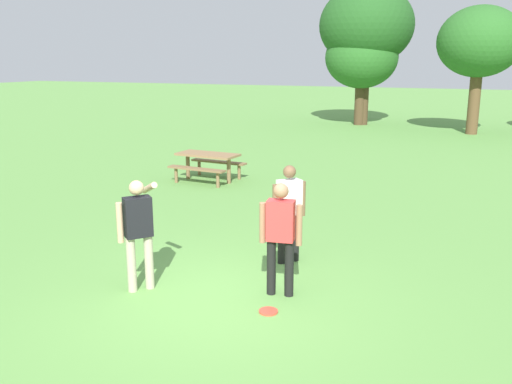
{
  "coord_description": "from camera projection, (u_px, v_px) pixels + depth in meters",
  "views": [
    {
      "loc": [
        3.23,
        -6.37,
        3.3
      ],
      "look_at": [
        -0.38,
        2.38,
        1.0
      ],
      "focal_mm": 38.56,
      "sensor_mm": 36.0,
      "label": 1
    }
  ],
  "objects": [
    {
      "name": "ground_plane",
      "position": [
        217.0,
        301.0,
        7.7
      ],
      "size": [
        120.0,
        120.0,
        0.0
      ],
      "primitive_type": "plane",
      "color": "#609947"
    },
    {
      "name": "person_thrower",
      "position": [
        138.0,
        227.0,
        7.86
      ],
      "size": [
        0.5,
        0.84,
        1.64
      ],
      "color": "#B7AD93",
      "rests_on": "ground"
    },
    {
      "name": "person_catcher",
      "position": [
        289.0,
        207.0,
        8.96
      ],
      "size": [
        0.43,
        0.49,
        1.64
      ],
      "color": "black",
      "rests_on": "ground"
    },
    {
      "name": "person_bystander",
      "position": [
        281.0,
        232.0,
        7.68
      ],
      "size": [
        0.6,
        0.27,
        1.64
      ],
      "color": "black",
      "rests_on": "ground"
    },
    {
      "name": "frisbee",
      "position": [
        268.0,
        311.0,
        7.35
      ],
      "size": [
        0.26,
        0.26,
        0.03
      ],
      "primitive_type": "cylinder",
      "color": "#E04733",
      "rests_on": "ground"
    },
    {
      "name": "picnic_table_near",
      "position": [
        208.0,
        161.0,
        15.11
      ],
      "size": [
        1.81,
        1.55,
        0.77
      ],
      "color": "olive",
      "rests_on": "ground"
    },
    {
      "name": "tree_tall_left",
      "position": [
        362.0,
        58.0,
        27.4
      ],
      "size": [
        3.61,
        3.61,
        4.9
      ],
      "color": "#4C3823",
      "rests_on": "ground"
    },
    {
      "name": "tree_broad_center",
      "position": [
        366.0,
        26.0,
        27.15
      ],
      "size": [
        4.65,
        4.65,
        6.88
      ],
      "color": "#4C3823",
      "rests_on": "ground"
    },
    {
      "name": "tree_far_right",
      "position": [
        480.0,
        43.0,
        23.79
      ],
      "size": [
        3.6,
        3.6,
        5.55
      ],
      "color": "brown",
      "rests_on": "ground"
    }
  ]
}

